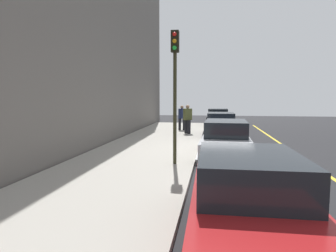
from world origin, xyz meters
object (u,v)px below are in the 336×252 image
(parked_car_black, at_px, (218,118))
(parked_car_silver, at_px, (226,140))
(traffic_light_pole, at_px, (175,75))
(parked_car_navy, at_px, (221,125))
(pedestrian_navy_coat, at_px, (182,117))
(parked_car_red, at_px, (249,202))
(pedestrian_olive_coat, at_px, (188,118))

(parked_car_black, distance_m, parked_car_silver, 13.36)
(traffic_light_pole, bearing_deg, parked_car_navy, 167.66)
(parked_car_navy, height_order, pedestrian_navy_coat, pedestrian_navy_coat)
(parked_car_red, distance_m, traffic_light_pole, 5.94)
(parked_car_red, bearing_deg, parked_car_black, -179.60)
(parked_car_navy, distance_m, parked_car_silver, 6.35)
(parked_car_red, xyz_separation_m, pedestrian_navy_coat, (-15.71, -2.75, 0.32))
(parked_car_navy, bearing_deg, parked_car_red, 0.37)
(parked_car_black, xyz_separation_m, pedestrian_navy_coat, (4.54, -2.61, 0.32))
(pedestrian_navy_coat, height_order, pedestrian_olive_coat, pedestrian_olive_coat)
(parked_car_silver, bearing_deg, parked_car_navy, -179.90)
(pedestrian_navy_coat, height_order, traffic_light_pole, traffic_light_pole)
(parked_car_silver, bearing_deg, parked_car_red, 0.62)
(pedestrian_olive_coat, bearing_deg, pedestrian_navy_coat, -163.69)
(parked_car_red, xyz_separation_m, traffic_light_pole, (-5.09, -1.87, 2.41))
(pedestrian_navy_coat, bearing_deg, parked_car_silver, 16.88)
(parked_car_navy, relative_size, traffic_light_pole, 1.00)
(parked_car_black, xyz_separation_m, traffic_light_pole, (15.15, -1.73, 2.41))
(parked_car_black, height_order, pedestrian_navy_coat, pedestrian_navy_coat)
(parked_car_black, height_order, parked_car_silver, same)
(parked_car_black, relative_size, pedestrian_navy_coat, 2.72)
(parked_car_silver, relative_size, traffic_light_pole, 1.05)
(parked_car_black, xyz_separation_m, parked_car_red, (20.24, 0.14, -0.00))
(parked_car_red, bearing_deg, parked_car_navy, -179.63)
(parked_car_navy, height_order, parked_car_red, same)
(parked_car_black, height_order, parked_car_red, same)
(parked_car_navy, bearing_deg, parked_car_silver, 0.10)
(parked_car_black, bearing_deg, parked_car_navy, 0.45)
(parked_car_red, xyz_separation_m, pedestrian_olive_coat, (-13.75, -2.18, 0.37))
(parked_car_navy, bearing_deg, traffic_light_pole, -12.34)
(parked_car_silver, bearing_deg, parked_car_black, -179.72)
(pedestrian_olive_coat, distance_m, traffic_light_pole, 8.90)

